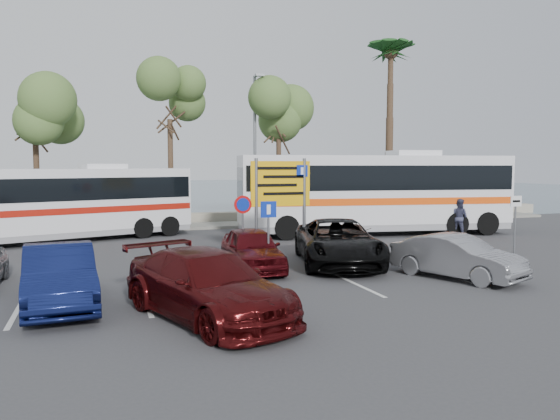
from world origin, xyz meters
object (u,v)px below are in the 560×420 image
object	(u,v)px
coach_bus_left	(66,205)
car_maroon	(207,285)
suv_black	(338,242)
pedestrian_far	(459,217)
car_red	(252,249)
street_lamp_right	(255,142)
coach_bus_right	(374,196)
car_blue	(59,276)
car_silver_b	(457,257)
direction_sign	(281,191)

from	to	relation	value
coach_bus_left	car_maroon	bearing A→B (deg)	-75.72
coach_bus_left	suv_black	size ratio (longest dim) A/B	2.03
car_maroon	pedestrian_far	world-z (taller)	pedestrian_far
coach_bus_left	car_red	xyz separation A→B (m)	(5.96, -9.00, -0.90)
street_lamp_right	coach_bus_left	world-z (taller)	street_lamp_right
coach_bus_right	car_blue	xyz separation A→B (m)	(-13.58, -9.80, -1.15)
street_lamp_right	car_silver_b	distance (m)	15.80
car_blue	car_red	bearing A→B (deg)	23.43
coach_bus_right	pedestrian_far	distance (m)	4.08
coach_bus_right	street_lamp_right	bearing A→B (deg)	131.04
direction_sign	car_red	distance (m)	2.88
street_lamp_right	direction_sign	size ratio (longest dim) A/B	2.23
street_lamp_right	coach_bus_right	distance (m)	7.37
car_maroon	pedestrian_far	bearing A→B (deg)	15.28
car_silver_b	pedestrian_far	size ratio (longest dim) A/B	2.21
car_silver_b	coach_bus_right	bearing A→B (deg)	52.32
car_maroon	street_lamp_right	bearing A→B (deg)	50.39
car_maroon	car_silver_b	xyz separation A→B (m)	(7.81, 1.83, -0.09)
coach_bus_left	car_blue	world-z (taller)	coach_bus_left
coach_bus_left	car_blue	bearing A→B (deg)	-87.97
car_maroon	car_red	distance (m)	5.55
car_maroon	car_red	bearing A→B (deg)	43.98
coach_bus_left	coach_bus_right	xyz separation A→B (m)	(14.00, -2.15, 0.30)
car_silver_b	car_maroon	bearing A→B (deg)	170.23
coach_bus_left	car_blue	size ratio (longest dim) A/B	2.50
direction_sign	car_blue	distance (m)	8.64
direction_sign	coach_bus_right	world-z (taller)	coach_bus_right
direction_sign	coach_bus_left	xyz separation A→B (m)	(-7.50, 7.30, -0.84)
street_lamp_right	pedestrian_far	world-z (taller)	street_lamp_right
direction_sign	coach_bus_left	world-z (taller)	direction_sign
car_red	pedestrian_far	size ratio (longest dim) A/B	2.25
car_blue	street_lamp_right	bearing A→B (deg)	54.18
street_lamp_right	car_red	bearing A→B (deg)	-106.39
suv_black	pedestrian_far	size ratio (longest dim) A/B	3.09
car_maroon	suv_black	xyz separation A→B (m)	(5.41, 5.00, 0.02)
direction_sign	coach_bus_right	distance (m)	8.31
direction_sign	car_silver_b	size ratio (longest dim) A/B	0.92
direction_sign	coach_bus_left	distance (m)	10.51
car_maroon	pedestrian_far	xyz separation A→B (m)	(13.94, 10.00, 0.15)
coach_bus_right	pedestrian_far	xyz separation A→B (m)	(3.50, -1.85, -1.00)
car_red	pedestrian_far	xyz separation A→B (m)	(11.54, 5.00, 0.21)
coach_bus_right	car_red	xyz separation A→B (m)	(-8.04, -6.85, -1.20)
coach_bus_right	car_silver_b	xyz separation A→B (m)	(-2.63, -10.02, -1.24)
direction_sign	suv_black	distance (m)	2.80
coach_bus_left	coach_bus_right	distance (m)	14.17
coach_bus_left	car_red	distance (m)	10.83
car_silver_b	pedestrian_far	world-z (taller)	pedestrian_far
street_lamp_right	car_maroon	xyz separation A→B (m)	(-5.94, -17.02, -3.86)
direction_sign	car_silver_b	xyz separation A→B (m)	(3.87, -4.86, -1.78)
coach_bus_left	car_red	size ratio (longest dim) A/B	2.78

